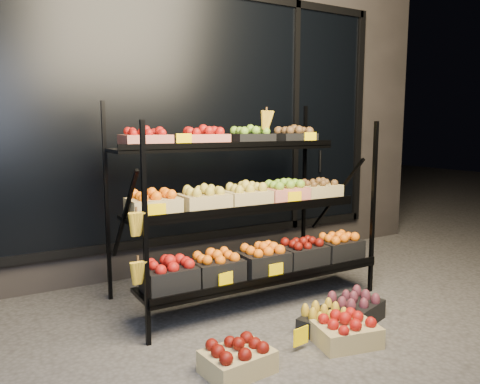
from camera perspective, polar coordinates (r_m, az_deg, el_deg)
ground at (r=3.65m, az=5.89°, el=-15.54°), size 24.00×24.00×0.00m
building at (r=5.65m, az=-9.72°, el=10.89°), size 6.00×2.08×3.50m
display_rack at (r=3.90m, az=0.75°, el=-1.87°), size 2.18×1.02×1.71m
tag_floor_a at (r=3.24m, az=7.42°, el=-17.67°), size 0.13×0.01×0.12m
tag_floor_b at (r=3.47m, az=12.72°, el=-15.99°), size 0.13×0.01×0.12m
floor_crate_left at (r=2.95m, az=-0.30°, el=-19.52°), size 0.43×0.33×0.20m
floor_crate_midleft at (r=3.50m, az=10.23°, el=-15.17°), size 0.41×0.36×0.18m
floor_crate_midright at (r=3.36m, az=12.83°, el=-16.16°), size 0.46×0.38×0.20m
floor_crate_right at (r=3.73m, az=13.70°, el=-13.60°), size 0.50×0.43×0.21m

